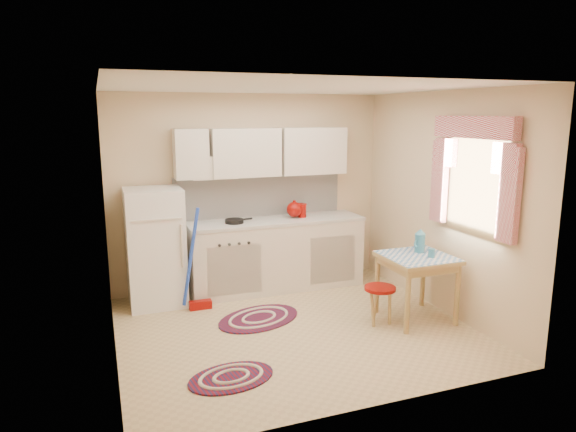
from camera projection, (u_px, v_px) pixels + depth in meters
The scene contains 14 objects.
room_shell at pixel (300, 176), 5.42m from camera, with size 3.64×3.60×2.52m.
fridge at pixel (155, 247), 6.04m from camera, with size 0.65×0.60×1.40m, color white.
broom at pixel (199, 260), 5.89m from camera, with size 0.28×0.12×1.20m, color blue, non-canonical shape.
base_cabinets at pixel (276, 255), 6.66m from camera, with size 2.25×0.60×0.88m, color beige.
countertop at pixel (276, 221), 6.57m from camera, with size 2.27×0.62×0.04m, color beige.
frying_pan at pixel (234, 221), 6.32m from camera, with size 0.23×0.23×0.05m, color black.
red_kettle at pixel (294, 209), 6.63m from camera, with size 0.22×0.20×0.22m, color #850904, non-canonical shape.
red_canister at pixel (302, 211), 6.67m from camera, with size 0.11×0.11×0.16m, color #850904.
table at pixel (416, 288), 5.66m from camera, with size 0.72×0.72×0.72m, color tan.
stool at pixel (379, 305), 5.55m from camera, with size 0.34×0.34×0.42m, color #850904.
coffee_pot at pixel (420, 240), 5.71m from camera, with size 0.14×0.12×0.28m, color teal, non-canonical shape.
mug at pixel (432, 253), 5.53m from camera, with size 0.07×0.07×0.10m, color teal.
rug_center at pixel (259, 318), 5.72m from camera, with size 1.00×0.66×0.02m, color maroon, non-canonical shape.
rug_left at pixel (231, 378), 4.43m from camera, with size 0.77×0.51×0.02m, color maroon, non-canonical shape.
Camera 1 is at (-1.85, -4.78, 2.26)m, focal length 32.00 mm.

